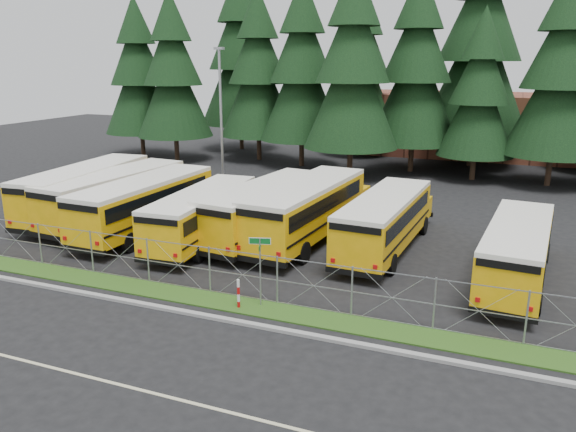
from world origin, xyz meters
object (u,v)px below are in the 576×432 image
(bus_4, at_px, (268,210))
(bus_6, at_px, (387,223))
(bus_3, at_px, (206,216))
(street_sign, at_px, (260,257))
(light_standard, at_px, (221,113))
(bus_2, at_px, (150,205))
(bus_5, at_px, (310,211))
(striped_bollard, at_px, (238,294))
(bus_1, at_px, (120,197))
(bus_east, at_px, (517,253))
(bus_0, at_px, (90,191))

(bus_4, relative_size, bus_6, 1.03)
(bus_3, distance_m, bus_6, 9.35)
(street_sign, distance_m, light_standard, 22.04)
(bus_2, distance_m, bus_6, 13.00)
(bus_2, bearing_deg, bus_6, 9.27)
(bus_5, relative_size, street_sign, 4.26)
(bus_2, relative_size, bus_4, 1.02)
(bus_3, bearing_deg, striped_bollard, -55.68)
(bus_3, height_order, street_sign, street_sign)
(bus_2, relative_size, street_sign, 4.10)
(bus_1, height_order, bus_east, bus_1)
(bus_3, xyz_separation_m, bus_6, (9.12, 2.06, 0.05))
(bus_5, bearing_deg, street_sign, -78.15)
(bus_5, bearing_deg, bus_3, -150.62)
(bus_3, xyz_separation_m, street_sign, (6.03, -6.36, 0.65))
(bus_0, distance_m, street_sign, 17.08)
(striped_bollard, bearing_deg, street_sign, 35.88)
(bus_1, distance_m, striped_bollard, 14.50)
(bus_1, xyz_separation_m, striped_bollard, (11.89, -8.26, -0.92))
(street_sign, bearing_deg, striped_bollard, -144.12)
(bus_4, relative_size, light_standard, 1.12)
(bus_0, distance_m, bus_east, 24.29)
(street_sign, relative_size, light_standard, 0.28)
(bus_5, relative_size, striped_bollard, 9.98)
(bus_6, bearing_deg, bus_east, -16.36)
(bus_0, xyz_separation_m, bus_5, (13.98, 0.56, 0.01))
(bus_3, height_order, bus_4, bus_4)
(bus_0, xyz_separation_m, light_standard, (3.54, 10.41, 3.94))
(bus_4, height_order, bus_east, bus_4)
(street_sign, distance_m, striped_bollard, 1.68)
(bus_4, bearing_deg, bus_5, 16.39)
(bus_3, bearing_deg, bus_1, 164.47)
(bus_0, distance_m, light_standard, 11.68)
(bus_4, xyz_separation_m, street_sign, (3.29, -8.26, 0.55))
(bus_4, xyz_separation_m, light_standard, (-8.21, 10.22, 4.02))
(bus_5, relative_size, bus_east, 1.16)
(bus_3, distance_m, street_sign, 8.79)
(bus_1, distance_m, bus_5, 11.56)
(bus_6, height_order, striped_bollard, bus_6)
(street_sign, xyz_separation_m, striped_bollard, (-0.70, -0.51, -1.43))
(bus_4, relative_size, bus_east, 1.10)
(bus_5, xyz_separation_m, street_sign, (1.07, -8.63, 0.46))
(bus_1, relative_size, bus_3, 1.10)
(bus_1, height_order, bus_6, bus_1)
(bus_5, xyz_separation_m, striped_bollard, (0.36, -9.14, -0.97))
(bus_1, bearing_deg, bus_6, 7.40)
(bus_6, bearing_deg, bus_1, -174.17)
(bus_2, xyz_separation_m, bus_4, (6.51, 1.51, -0.03))
(bus_6, xyz_separation_m, striped_bollard, (-3.79, -8.93, -0.84))
(street_sign, bearing_deg, bus_5, 97.04)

